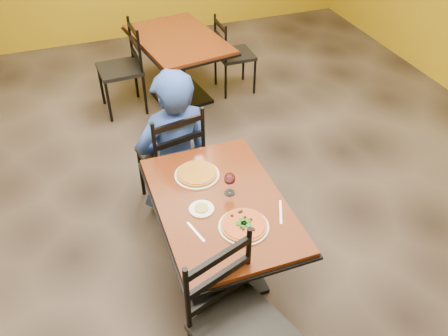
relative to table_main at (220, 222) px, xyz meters
name	(u,v)px	position (x,y,z in m)	size (l,w,h in m)	color
floor	(201,228)	(0.00, 0.50, -0.56)	(7.00, 8.00, 0.01)	black
table_main	(220,222)	(0.00, 0.00, 0.00)	(0.83, 1.23, 0.75)	#662C10
table_second	(179,54)	(0.42, 2.56, 0.00)	(1.03, 1.37, 0.75)	#662C10
chair_main_near	(243,333)	(-0.15, -0.79, -0.04)	(0.46, 0.46, 1.03)	black
chair_main_far	(170,155)	(-0.11, 0.92, -0.06)	(0.45, 0.45, 0.99)	black
chair_second_left	(120,70)	(-0.24, 2.56, -0.07)	(0.44, 0.44, 0.97)	black
chair_second_right	(235,55)	(1.09, 2.56, -0.12)	(0.40, 0.40, 0.88)	black
diner	(174,143)	(-0.09, 0.86, 0.09)	(0.63, 0.42, 1.29)	#1C4C9B
plate_main	(244,227)	(0.06, -0.26, 0.20)	(0.31, 0.31, 0.01)	white
pizza_main	(244,225)	(0.06, -0.26, 0.21)	(0.28, 0.28, 0.02)	maroon
plate_far	(197,175)	(-0.06, 0.30, 0.20)	(0.31, 0.31, 0.01)	white
pizza_far	(197,173)	(-0.06, 0.30, 0.21)	(0.28, 0.28, 0.02)	gold
side_plate	(202,209)	(-0.14, -0.03, 0.20)	(0.16, 0.16, 0.01)	white
dip	(202,208)	(-0.14, -0.03, 0.21)	(0.09, 0.09, 0.01)	tan
wine_glass	(230,183)	(0.08, 0.06, 0.28)	(0.08, 0.08, 0.18)	white
fork	(196,232)	(-0.23, -0.20, 0.20)	(0.01, 0.19, 0.00)	silver
knife	(281,212)	(0.33, -0.22, 0.20)	(0.01, 0.21, 0.00)	silver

